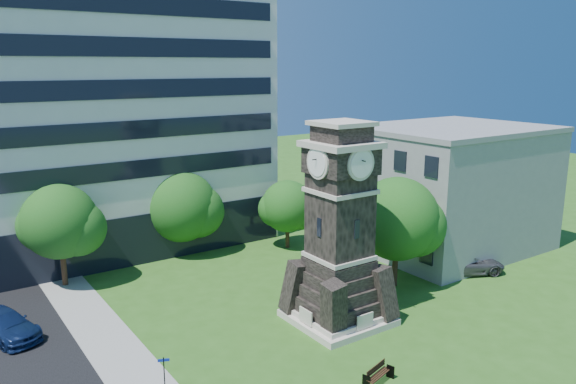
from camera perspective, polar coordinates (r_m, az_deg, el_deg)
ground at (r=32.45m, az=3.15°, el=-15.44°), size 160.00×160.00×0.00m
sidewalk at (r=32.54m, az=-16.60°, el=-15.85°), size 3.00×70.00×0.06m
clock_tower at (r=33.57m, az=5.25°, el=-4.69°), size 5.40×5.40×12.22m
office_tall at (r=50.50m, az=-18.27°, el=10.90°), size 26.20×15.11×28.60m
office_low at (r=49.45m, az=16.02°, el=0.47°), size 15.20×12.20×10.40m
car_street_north at (r=36.89m, az=-26.92°, el=-11.92°), size 3.94×5.82×1.57m
car_east_lot at (r=44.60m, az=17.77°, el=-6.92°), size 6.03×4.54×1.52m
park_bench at (r=29.41m, az=9.11°, el=-17.76°), size 1.71×0.46×0.88m
street_sign at (r=27.81m, az=-12.46°, el=-17.61°), size 0.54×0.05×2.24m
tree_nw at (r=42.15m, az=-22.07°, el=-3.04°), size 5.77×5.25×7.34m
tree_nc at (r=46.75m, az=-10.71°, el=-1.61°), size 6.47×5.88×6.99m
tree_ne at (r=47.56m, az=-0.00°, el=-1.61°), size 4.88×4.43×5.87m
tree_east at (r=39.74m, az=11.09°, el=-2.94°), size 6.42×5.84×7.84m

